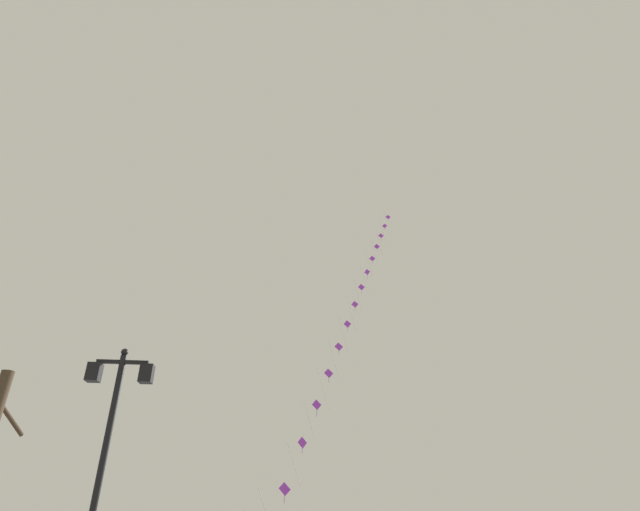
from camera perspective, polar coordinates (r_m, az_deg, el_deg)
name	(u,v)px	position (r m, az deg, el deg)	size (l,w,h in m)	color
twin_lantern_lamp_post	(111,419)	(11.52, -23.89, -17.58)	(1.41, 0.28, 4.97)	black
kite_train	(355,304)	(27.01, 4.27, -5.82)	(9.68, 16.06, 23.42)	brown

